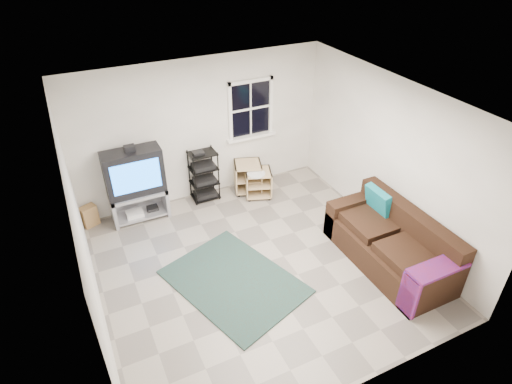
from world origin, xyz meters
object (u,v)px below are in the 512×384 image
av_rack (204,178)px  sofa (391,245)px  tv_unit (135,179)px  side_table_left (248,175)px  side_table_right (258,181)px

av_rack → sofa: size_ratio=0.47×
tv_unit → sofa: bearing=-41.9°
av_rack → side_table_left: av_rack is taller
av_rack → side_table_right: av_rack is taller
tv_unit → side_table_left: tv_unit is taller
tv_unit → side_table_right: (2.18, -0.26, -0.47)m
side_table_left → sofa: sofa is taller
tv_unit → side_table_right: size_ratio=2.33×
side_table_left → sofa: (1.08, -2.84, 0.02)m
tv_unit → av_rack: size_ratio=1.42×
tv_unit → sofa: size_ratio=0.67×
av_rack → sofa: av_rack is taller
sofa → av_rack: bearing=123.7°
tv_unit → sofa: tv_unit is taller
tv_unit → side_table_left: bearing=-0.1°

